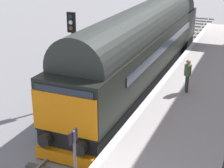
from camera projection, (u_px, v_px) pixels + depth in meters
The scene contains 7 objects.
ground_plane at pixel (84, 144), 14.93m from camera, with size 140.00×140.00×0.00m, color slate.
track_main at pixel (84, 143), 14.91m from camera, with size 2.50×60.00×0.15m.
station_platform at pixel (169, 151), 13.45m from camera, with size 4.00×44.00×1.01m.
diesel_locomotive at pixel (143, 43), 20.55m from camera, with size 2.74×18.55×4.68m.
signal_post_mid at pixel (73, 47), 17.71m from camera, with size 0.44×0.22×4.75m.
platform_number_sign at pixel (74, 153), 9.88m from camera, with size 0.10×0.44×2.07m.
waiting_passenger at pixel (188, 73), 17.27m from camera, with size 0.44×0.48×1.64m.
Camera 1 is at (6.10, -11.54, 7.76)m, focal length 57.39 mm.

